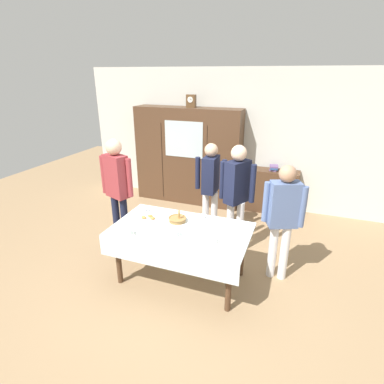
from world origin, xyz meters
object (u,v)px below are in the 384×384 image
at_px(tea_cup_near_right, 145,209).
at_px(tea_cup_far_right, 203,217).
at_px(spoon_near_left, 229,233).
at_px(spoon_near_right, 243,230).
at_px(tea_cup_back_edge, 130,232).
at_px(dining_table, 180,237).
at_px(wall_cabinet, 188,156).
at_px(bread_basket, 177,219).
at_px(tea_cup_mid_right, 214,241).
at_px(book_stack, 274,168).
at_px(tea_cup_center, 176,234).
at_px(person_behind_table_left, 211,182).
at_px(person_behind_table_right, 117,184).
at_px(person_by_cabinet, 283,213).
at_px(mantel_clock, 191,101).
at_px(bookshelf_low, 271,191).
at_px(person_beside_shelf, 237,190).
at_px(tea_cup_far_left, 167,226).
at_px(pastry_plate, 148,219).
at_px(spoon_front_edge, 206,228).

xyz_separation_m(tea_cup_near_right, tea_cup_far_right, (0.85, 0.06, -0.00)).
relative_size(spoon_near_left, spoon_near_right, 1.00).
bearing_deg(tea_cup_back_edge, dining_table, 31.53).
bearing_deg(wall_cabinet, bread_basket, -71.87).
bearing_deg(dining_table, tea_cup_mid_right, -16.30).
bearing_deg(book_stack, tea_cup_center, -106.50).
height_order(tea_cup_far_right, person_behind_table_left, person_behind_table_left).
height_order(wall_cabinet, spoon_near_right, wall_cabinet).
bearing_deg(bread_basket, person_behind_table_right, 165.92).
bearing_deg(person_by_cabinet, book_stack, 99.34).
relative_size(book_stack, person_by_cabinet, 0.14).
xyz_separation_m(dining_table, person_by_cabinet, (1.19, 0.52, 0.30)).
bearing_deg(wall_cabinet, mantel_clock, -0.51).
distance_m(wall_cabinet, bookshelf_low, 1.82).
height_order(tea_cup_back_edge, tea_cup_mid_right, same).
height_order(dining_table, tea_cup_mid_right, tea_cup_mid_right).
xyz_separation_m(mantel_clock, person_behind_table_right, (-0.38, -2.11, -1.03)).
height_order(book_stack, person_beside_shelf, person_beside_shelf).
xyz_separation_m(tea_cup_near_right, spoon_near_left, (1.27, -0.19, -0.02)).
bearing_deg(tea_cup_center, mantel_clock, 107.01).
bearing_deg(tea_cup_far_left, pastry_plate, 158.00).
distance_m(spoon_near_left, person_beside_shelf, 0.86).
bearing_deg(bread_basket, spoon_near_left, -5.15).
relative_size(mantel_clock, person_by_cabinet, 0.15).
xyz_separation_m(bread_basket, person_behind_table_left, (0.10, 1.12, 0.17)).
xyz_separation_m(tea_cup_near_right, tea_cup_mid_right, (1.18, -0.48, 0.00)).
bearing_deg(tea_cup_back_edge, pastry_plate, 88.04).
distance_m(mantel_clock, tea_cup_back_edge, 3.20).
xyz_separation_m(tea_cup_near_right, tea_cup_far_left, (0.52, -0.35, 0.00)).
relative_size(tea_cup_far_right, person_behind_table_right, 0.08).
bearing_deg(book_stack, tea_cup_back_edge, -114.65).
bearing_deg(pastry_plate, book_stack, 61.98).
xyz_separation_m(mantel_clock, pastry_plate, (0.32, -2.47, -1.31)).
bearing_deg(spoon_near_left, tea_cup_near_right, 171.45).
xyz_separation_m(bookshelf_low, pastry_plate, (-1.34, -2.52, 0.34)).
distance_m(book_stack, tea_cup_back_edge, 3.26).
relative_size(dining_table, tea_cup_far_right, 13.35).
bearing_deg(dining_table, tea_cup_back_edge, -148.47).
xyz_separation_m(tea_cup_mid_right, spoon_near_right, (0.25, 0.43, -0.02)).
height_order(spoon_near_right, spoon_front_edge, same).
relative_size(tea_cup_far_right, person_by_cabinet, 0.08).
distance_m(bookshelf_low, book_stack, 0.48).
relative_size(tea_cup_back_edge, spoon_near_left, 1.09).
distance_m(dining_table, tea_cup_near_right, 0.77).
relative_size(bookshelf_low, pastry_plate, 3.51).
relative_size(wall_cabinet, tea_cup_back_edge, 16.86).
distance_m(dining_table, person_behind_table_left, 1.36).
bearing_deg(spoon_near_right, tea_cup_back_edge, -154.55).
bearing_deg(person_behind_table_left, book_stack, 57.14).
bearing_deg(dining_table, person_behind_table_left, 90.61).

